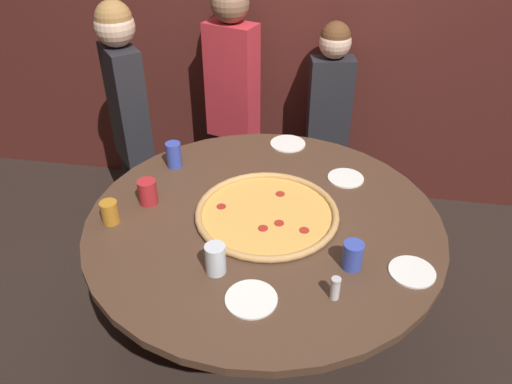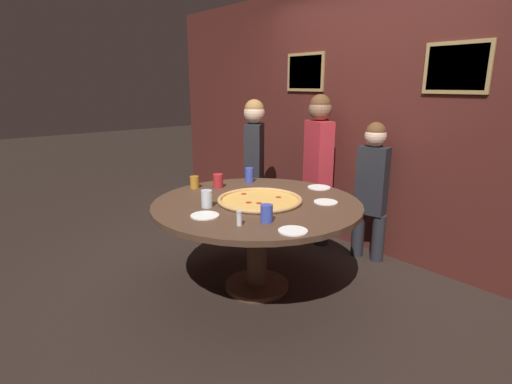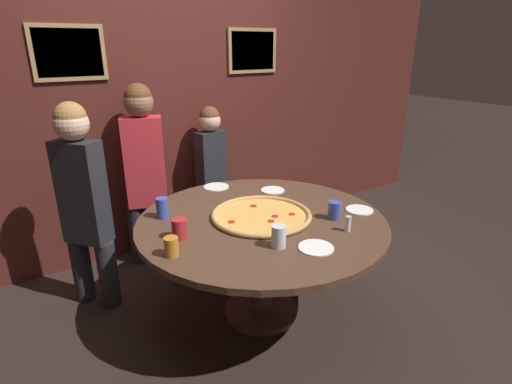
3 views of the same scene
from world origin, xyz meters
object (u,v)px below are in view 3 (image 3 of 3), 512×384
Objects in this scene: giant_pizza at (261,215)px; diner_far_left at (83,197)px; dining_table at (262,236)px; white_plate_near_front at (359,210)px; white_plate_left_side at (316,248)px; drink_cup_by_shaker at (279,236)px; drink_cup_near_left at (162,208)px; drink_cup_front_edge at (179,229)px; drink_cup_near_right at (171,247)px; white_plate_far_back at (273,190)px; diner_far_right at (145,166)px; diner_side_right at (212,168)px; condiment_shaker at (348,224)px; white_plate_right_side at (216,187)px; drink_cup_far_left at (335,210)px.

giant_pizza is 1.22m from diner_far_left.
white_plate_near_front is (0.64, -0.25, 0.13)m from dining_table.
drink_cup_by_shaker is at bearing 142.22° from white_plate_left_side.
drink_cup_near_left is 0.34m from drink_cup_front_edge.
diner_far_left reaches higher than drink_cup_near_right.
drink_cup_by_shaker is 0.70× the size of white_plate_far_back.
drink_cup_front_edge is at bearing 99.84° from diner_far_right.
drink_cup_near_left is 0.10× the size of diner_side_right.
condiment_shaker is (0.47, -0.06, -0.02)m from drink_cup_by_shaker.
white_plate_far_back is at bearing 21.58° from drink_cup_front_edge.
white_plate_far_back is 0.99× the size of white_plate_near_front.
white_plate_near_front is at bearing 144.56° from diner_far_right.
diner_side_right reaches higher than white_plate_left_side.
condiment_shaker is 0.07× the size of diner_side_right.
diner_side_right is (-0.10, 1.63, -0.05)m from condiment_shaker.
dining_table is 0.52m from white_plate_left_side.
white_plate_near_front is (0.61, -0.95, 0.00)m from white_plate_right_side.
drink_cup_far_left is 1.03m from white_plate_right_side.
white_plate_far_back and white_plate_left_side have the same top height.
diner_far_right is at bearing 108.50° from dining_table.
diner_far_right is (-0.42, 1.66, 0.13)m from white_plate_left_side.
drink_cup_near_right is 1.08m from drink_cup_far_left.
diner_far_left is at bearing 53.11° from diner_far_right.
white_plate_far_back is 0.14× the size of diner_side_right.
white_plate_right_side is 1.07× the size of white_plate_near_front.
white_plate_near_front is (1.20, -0.28, -0.06)m from drink_cup_front_edge.
diner_far_left is (-0.38, 0.74, 0.04)m from drink_cup_front_edge.
white_plate_left_side is 1.61m from diner_far_left.
dining_table is at bearing 70.18° from drink_cup_by_shaker.
diner_far_right is at bearing 109.30° from giant_pizza.
white_plate_near_front is at bearing -13.14° from drink_cup_front_edge.
diner_far_right reaches higher than white_plate_right_side.
condiment_shaker is at bearing 11.87° from white_plate_left_side.
condiment_shaker reaches higher than white_plate_right_side.
white_plate_far_back is at bearing 47.28° from dining_table.
diner_far_left reaches higher than dining_table.
diner_far_right is at bearing -7.64° from diner_side_right.
drink_cup_by_shaker is (0.42, -0.40, 0.00)m from drink_cup_front_edge.
diner_far_left reaches higher than giant_pizza.
white_plate_right_side is (0.16, 1.07, -0.06)m from drink_cup_by_shaker.
drink_cup_by_shaker reaches higher than condiment_shaker.
white_plate_right_side is at bearing 55.91° from diner_side_right.
diner_side_right is at bearing -157.87° from diner_far_right.
drink_cup_front_edge reaches higher than condiment_shaker.
diner_side_right is at bearing 83.05° from white_plate_left_side.
white_plate_left_side is 0.13× the size of diner_far_right.
drink_cup_front_edge is 0.84m from diner_far_left.
drink_cup_far_left reaches higher than drink_cup_near_right.
dining_table is at bearing -132.72° from white_plate_far_back.
drink_cup_far_left is (0.39, -0.28, 0.05)m from giant_pizza.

